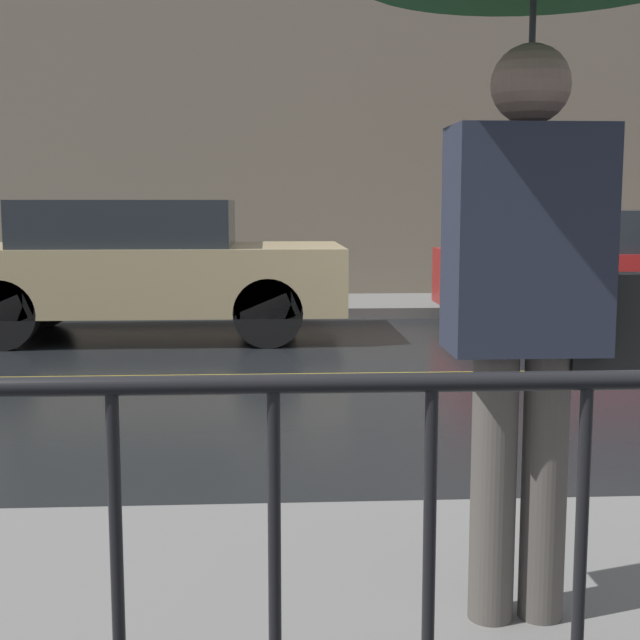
% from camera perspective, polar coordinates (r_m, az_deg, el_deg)
% --- Properties ---
extents(ground_plane, '(80.00, 80.00, 0.00)m').
position_cam_1_polar(ground_plane, '(7.97, 14.52, -3.26)').
color(ground_plane, black).
extents(sidewalk_far, '(28.00, 1.85, 0.14)m').
position_cam_1_polar(sidewalk_far, '(12.33, 8.05, 0.97)').
color(sidewalk_far, '#60605E').
rests_on(sidewalk_far, ground_plane).
extents(lane_marking, '(25.20, 0.12, 0.01)m').
position_cam_1_polar(lane_marking, '(7.97, 14.52, -3.24)').
color(lane_marking, gold).
rests_on(lane_marking, ground_plane).
extents(building_storefront, '(28.00, 0.30, 5.07)m').
position_cam_1_polar(building_storefront, '(13.35, 7.32, 12.08)').
color(building_storefront, '#706656').
rests_on(building_storefront, ground_plane).
extents(pedestrian, '(1.05, 1.05, 2.20)m').
position_cam_1_polar(pedestrian, '(2.81, 13.48, 15.35)').
color(pedestrian, '#4C4742').
rests_on(pedestrian, sidewalk_near).
extents(car_tan, '(4.26, 1.91, 1.49)m').
position_cam_1_polar(car_tan, '(9.92, -11.27, 3.41)').
color(car_tan, tan).
rests_on(car_tan, ground_plane).
extents(car_red, '(4.10, 1.72, 1.38)m').
position_cam_1_polar(car_red, '(10.61, 18.81, 3.11)').
color(car_red, maroon).
rests_on(car_red, ground_plane).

